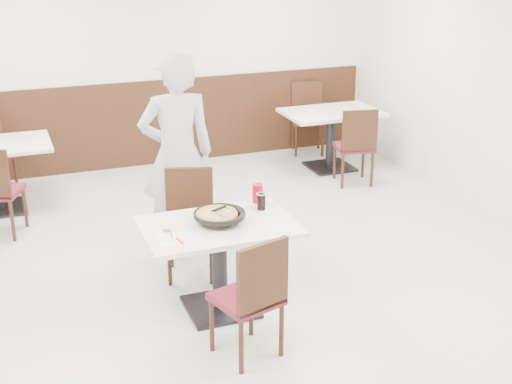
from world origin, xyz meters
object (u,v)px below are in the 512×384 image
object	(u,v)px
chair_far	(190,226)
red_cup	(258,193)
diner_person	(177,155)
bg_chair_right_far	(308,119)
pizza	(217,216)
chair_near	(246,296)
bg_chair_right_near	(354,145)
pizza_pan	(220,218)
cola_glass	(261,202)
main_table	(220,267)
side_plate	(165,237)
bg_table_right	(331,140)

from	to	relation	value
chair_far	red_cup	bearing A→B (deg)	163.84
diner_person	bg_chair_right_far	world-z (taller)	diner_person
pizza	chair_near	bearing A→B (deg)	-91.06
chair_near	bg_chair_right_far	xyz separation A→B (m)	(2.46, 4.32, 0.00)
red_cup	bg_chair_right_near	size ratio (longest dim) A/B	0.17
chair_near	pizza_pan	size ratio (longest dim) A/B	2.70
pizza	bg_chair_right_far	size ratio (longest dim) A/B	0.33
chair_far	cola_glass	bearing A→B (deg)	151.26
main_table	bg_chair_right_near	distance (m)	3.38
main_table	pizza_pan	world-z (taller)	pizza_pan
cola_glass	bg_chair_right_far	size ratio (longest dim) A/B	0.14
chair_near	pizza_pan	world-z (taller)	chair_near
main_table	chair_near	bearing A→B (deg)	-91.82
main_table	side_plate	xyz separation A→B (m)	(-0.46, -0.11, 0.38)
bg_table_right	bg_chair_right_near	bearing A→B (deg)	-89.24
chair_far	bg_chair_right_near	xyz separation A→B (m)	(2.50, 1.67, 0.00)
red_cup	bg_chair_right_far	size ratio (longest dim) A/B	0.17
chair_near	cola_glass	size ratio (longest dim) A/B	7.31
chair_far	bg_chair_right_near	size ratio (longest dim) A/B	1.00
main_table	cola_glass	world-z (taller)	cola_glass
bg_chair_right_near	pizza_pan	bearing A→B (deg)	-124.89
pizza	bg_table_right	world-z (taller)	pizza
bg_chair_right_far	chair_near	bearing A→B (deg)	77.35
main_table	side_plate	distance (m)	0.61
pizza	bg_table_right	distance (m)	3.82
chair_near	chair_far	bearing A→B (deg)	74.66
cola_glass	red_cup	size ratio (longest dim) A/B	0.81
red_cup	bg_table_right	xyz separation A→B (m)	(1.98, 2.60, -0.45)
pizza_pan	cola_glass	world-z (taller)	cola_glass
chair_near	cola_glass	distance (m)	1.02
chair_near	bg_table_right	bearing A→B (deg)	38.83
pizza	chair_far	bearing A→B (deg)	94.55
pizza_pan	diner_person	distance (m)	1.20
cola_glass	bg_chair_right_far	xyz separation A→B (m)	(2.01, 3.46, -0.34)
pizza	bg_chair_right_far	distance (m)	4.38
side_plate	bg_chair_right_far	distance (m)	4.74
bg_table_right	pizza_pan	bearing A→B (deg)	-129.80
main_table	bg_chair_right_near	size ratio (longest dim) A/B	1.26
main_table	chair_near	size ratio (longest dim) A/B	1.26
pizza_pan	cola_glass	bearing A→B (deg)	19.97
diner_person	pizza	bearing A→B (deg)	93.00
side_plate	chair_near	bearing A→B (deg)	-52.69
side_plate	bg_chair_right_near	xyz separation A→B (m)	(2.90, 2.44, -0.28)
main_table	chair_near	xyz separation A→B (m)	(-0.02, -0.68, 0.10)
red_cup	chair_far	bearing A→B (deg)	147.26
chair_near	bg_chair_right_far	distance (m)	4.97
pizza	main_table	bearing A→B (deg)	-71.42
pizza	bg_chair_right_near	world-z (taller)	bg_chair_right_near
chair_far	diner_person	size ratio (longest dim) A/B	0.50
cola_glass	bg_chair_right_near	world-z (taller)	bg_chair_right_near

